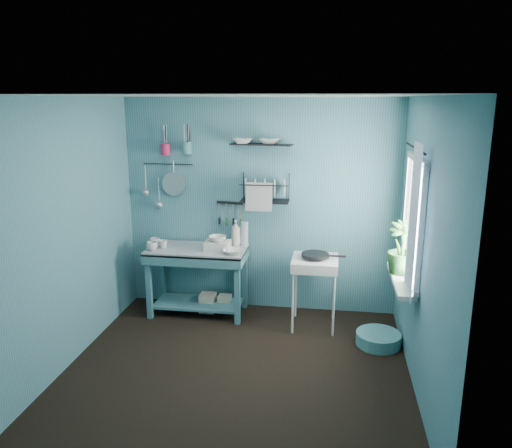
# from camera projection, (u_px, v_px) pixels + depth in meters

# --- Properties ---
(floor) EXTENTS (3.20, 3.20, 0.00)m
(floor) POSITION_uv_depth(u_px,v_px,m) (237.00, 368.00, 4.71)
(floor) COLOR black
(floor) RESTS_ON ground
(ceiling) EXTENTS (3.20, 3.20, 0.00)m
(ceiling) POSITION_uv_depth(u_px,v_px,m) (234.00, 96.00, 4.10)
(ceiling) COLOR silver
(ceiling) RESTS_ON ground
(wall_back) EXTENTS (3.20, 0.00, 3.20)m
(wall_back) POSITION_uv_depth(u_px,v_px,m) (260.00, 206.00, 5.84)
(wall_back) COLOR #3D707C
(wall_back) RESTS_ON ground
(wall_front) EXTENTS (3.20, 0.00, 3.20)m
(wall_front) POSITION_uv_depth(u_px,v_px,m) (188.00, 311.00, 2.97)
(wall_front) COLOR #3D707C
(wall_front) RESTS_ON ground
(wall_left) EXTENTS (0.00, 3.00, 3.00)m
(wall_left) POSITION_uv_depth(u_px,v_px,m) (67.00, 234.00, 4.64)
(wall_left) COLOR #3D707C
(wall_left) RESTS_ON ground
(wall_right) EXTENTS (0.00, 3.00, 3.00)m
(wall_right) POSITION_uv_depth(u_px,v_px,m) (423.00, 250.00, 4.17)
(wall_right) COLOR #3D707C
(wall_right) RESTS_ON ground
(work_counter) EXTENTS (1.19, 0.70, 0.80)m
(work_counter) POSITION_uv_depth(u_px,v_px,m) (198.00, 281.00, 5.85)
(work_counter) COLOR #376C75
(work_counter) RESTS_ON floor
(mug_left) EXTENTS (0.12, 0.12, 0.10)m
(mug_left) POSITION_uv_depth(u_px,v_px,m) (152.00, 246.00, 5.66)
(mug_left) COLOR silver
(mug_left) RESTS_ON work_counter
(mug_mid) EXTENTS (0.14, 0.14, 0.09)m
(mug_mid) POSITION_uv_depth(u_px,v_px,m) (163.00, 244.00, 5.74)
(mug_mid) COLOR silver
(mug_mid) RESTS_ON work_counter
(mug_right) EXTENTS (0.17, 0.17, 0.10)m
(mug_right) POSITION_uv_depth(u_px,v_px,m) (155.00, 242.00, 5.81)
(mug_right) COLOR silver
(mug_right) RESTS_ON work_counter
(wash_tub) EXTENTS (0.28, 0.22, 0.10)m
(wash_tub) POSITION_uv_depth(u_px,v_px,m) (218.00, 245.00, 5.68)
(wash_tub) COLOR beige
(wash_tub) RESTS_ON work_counter
(tub_bowl) EXTENTS (0.20, 0.19, 0.06)m
(tub_bowl) POSITION_uv_depth(u_px,v_px,m) (217.00, 239.00, 5.66)
(tub_bowl) COLOR silver
(tub_bowl) RESTS_ON wash_tub
(soap_bottle) EXTENTS (0.11, 0.12, 0.30)m
(soap_bottle) POSITION_uv_depth(u_px,v_px,m) (236.00, 233.00, 5.85)
(soap_bottle) COLOR beige
(soap_bottle) RESTS_ON work_counter
(water_bottle) EXTENTS (0.09, 0.09, 0.28)m
(water_bottle) POSITION_uv_depth(u_px,v_px,m) (244.00, 233.00, 5.85)
(water_bottle) COLOR #B0BFC4
(water_bottle) RESTS_ON work_counter
(counter_bowl) EXTENTS (0.22, 0.22, 0.05)m
(counter_bowl) POSITION_uv_depth(u_px,v_px,m) (233.00, 251.00, 5.54)
(counter_bowl) COLOR silver
(counter_bowl) RESTS_ON work_counter
(hotplate_stand) EXTENTS (0.56, 0.56, 0.79)m
(hotplate_stand) POSITION_uv_depth(u_px,v_px,m) (314.00, 292.00, 5.51)
(hotplate_stand) COLOR silver
(hotplate_stand) RESTS_ON floor
(frying_pan) EXTENTS (0.30, 0.30, 0.03)m
(frying_pan) POSITION_uv_depth(u_px,v_px,m) (315.00, 255.00, 5.40)
(frying_pan) COLOR black
(frying_pan) RESTS_ON hotplate_stand
(knife_strip) EXTENTS (0.32, 0.06, 0.03)m
(knife_strip) POSITION_uv_depth(u_px,v_px,m) (230.00, 203.00, 5.86)
(knife_strip) COLOR black
(knife_strip) RESTS_ON wall_back
(dish_rack) EXTENTS (0.57, 0.28, 0.32)m
(dish_rack) POSITION_uv_depth(u_px,v_px,m) (265.00, 188.00, 5.65)
(dish_rack) COLOR black
(dish_rack) RESTS_ON wall_back
(upper_shelf) EXTENTS (0.72, 0.26, 0.02)m
(upper_shelf) POSITION_uv_depth(u_px,v_px,m) (261.00, 144.00, 5.57)
(upper_shelf) COLOR black
(upper_shelf) RESTS_ON wall_back
(shelf_bowl_left) EXTENTS (0.25, 0.25, 0.06)m
(shelf_bowl_left) POSITION_uv_depth(u_px,v_px,m) (243.00, 139.00, 5.58)
(shelf_bowl_left) COLOR silver
(shelf_bowl_left) RESTS_ON upper_shelf
(shelf_bowl_right) EXTENTS (0.27, 0.27, 0.06)m
(shelf_bowl_right) POSITION_uv_depth(u_px,v_px,m) (270.00, 136.00, 5.53)
(shelf_bowl_right) COLOR silver
(shelf_bowl_right) RESTS_ON upper_shelf
(utensil_cup_magenta) EXTENTS (0.11, 0.11, 0.13)m
(utensil_cup_magenta) POSITION_uv_depth(u_px,v_px,m) (165.00, 149.00, 5.77)
(utensil_cup_magenta) COLOR #B6214B
(utensil_cup_magenta) RESTS_ON wall_back
(utensil_cup_teal) EXTENTS (0.11, 0.11, 0.13)m
(utensil_cup_teal) POSITION_uv_depth(u_px,v_px,m) (187.00, 148.00, 5.73)
(utensil_cup_teal) COLOR teal
(utensil_cup_teal) RESTS_ON wall_back
(colander) EXTENTS (0.28, 0.03, 0.28)m
(colander) POSITION_uv_depth(u_px,v_px,m) (174.00, 184.00, 5.89)
(colander) COLOR #A9ADB1
(colander) RESTS_ON wall_back
(ladle_outer) EXTENTS (0.01, 0.01, 0.30)m
(ladle_outer) POSITION_uv_depth(u_px,v_px,m) (145.00, 178.00, 5.93)
(ladle_outer) COLOR #A9ADB1
(ladle_outer) RESTS_ON wall_back
(ladle_inner) EXTENTS (0.01, 0.01, 0.30)m
(ladle_inner) POSITION_uv_depth(u_px,v_px,m) (159.00, 190.00, 5.95)
(ladle_inner) COLOR #A9ADB1
(ladle_inner) RESTS_ON wall_back
(hook_rail) EXTENTS (0.60, 0.01, 0.01)m
(hook_rail) POSITION_uv_depth(u_px,v_px,m) (168.00, 164.00, 5.86)
(hook_rail) COLOR black
(hook_rail) RESTS_ON wall_back
(window_glass) EXTENTS (0.00, 1.10, 1.10)m
(window_glass) POSITION_uv_depth(u_px,v_px,m) (415.00, 220.00, 4.57)
(window_glass) COLOR white
(window_glass) RESTS_ON wall_right
(windowsill) EXTENTS (0.16, 0.95, 0.04)m
(windowsill) POSITION_uv_depth(u_px,v_px,m) (401.00, 280.00, 4.72)
(windowsill) COLOR silver
(windowsill) RESTS_ON wall_right
(curtain) EXTENTS (0.00, 1.35, 1.35)m
(curtain) POSITION_uv_depth(u_px,v_px,m) (413.00, 222.00, 4.28)
(curtain) COLOR white
(curtain) RESTS_ON wall_right
(curtain_rod) EXTENTS (0.02, 1.05, 0.02)m
(curtain_rod) POSITION_uv_depth(u_px,v_px,m) (415.00, 148.00, 4.42)
(curtain_rod) COLOR black
(curtain_rod) RESTS_ON wall_right
(potted_plant) EXTENTS (0.36, 0.36, 0.51)m
(potted_plant) POSITION_uv_depth(u_px,v_px,m) (402.00, 248.00, 4.78)
(potted_plant) COLOR #275D25
(potted_plant) RESTS_ON windowsill
(storage_tin_large) EXTENTS (0.18, 0.18, 0.22)m
(storage_tin_large) POSITION_uv_depth(u_px,v_px,m) (208.00, 303.00, 5.95)
(storage_tin_large) COLOR tan
(storage_tin_large) RESTS_ON floor
(storage_tin_small) EXTENTS (0.15, 0.15, 0.20)m
(storage_tin_small) POSITION_uv_depth(u_px,v_px,m) (225.00, 303.00, 5.96)
(storage_tin_small) COLOR tan
(storage_tin_small) RESTS_ON floor
(floor_basin) EXTENTS (0.46, 0.46, 0.13)m
(floor_basin) POSITION_uv_depth(u_px,v_px,m) (378.00, 339.00, 5.15)
(floor_basin) COLOR teal
(floor_basin) RESTS_ON floor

